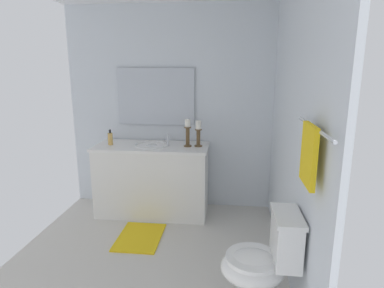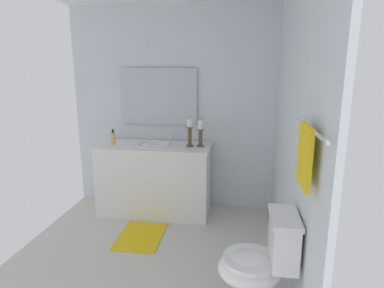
{
  "view_description": "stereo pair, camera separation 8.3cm",
  "coord_description": "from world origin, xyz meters",
  "px_view_note": "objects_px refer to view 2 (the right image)",
  "views": [
    {
      "loc": [
        2.71,
        0.71,
        1.71
      ],
      "look_at": [
        -0.08,
        0.39,
        1.06
      ],
      "focal_mm": 30.3,
      "sensor_mm": 36.0,
      "label": 1
    },
    {
      "loc": [
        2.7,
        0.79,
        1.71
      ],
      "look_at": [
        -0.08,
        0.39,
        1.06
      ],
      "focal_mm": 30.3,
      "sensor_mm": 36.0,
      "label": 2
    }
  ],
  "objects_px": {
    "candle_holder_tall": "(200,133)",
    "bath_mat": "(141,236)",
    "towel_near_vanity": "(305,156)",
    "soap_bottle": "(113,138)",
    "sink_basin": "(154,148)",
    "vanity_cabinet": "(155,179)",
    "mirror": "(159,97)",
    "towel_bar": "(310,129)",
    "toilet": "(259,264)",
    "candle_holder_short": "(190,132)"
  },
  "relations": [
    {
      "from": "sink_basin",
      "to": "vanity_cabinet",
      "type": "bearing_deg",
      "value": -90.0
    },
    {
      "from": "vanity_cabinet",
      "to": "candle_holder_tall",
      "type": "height_order",
      "value": "candle_holder_tall"
    },
    {
      "from": "towel_near_vanity",
      "to": "soap_bottle",
      "type": "bearing_deg",
      "value": -132.59
    },
    {
      "from": "toilet",
      "to": "sink_basin",
      "type": "bearing_deg",
      "value": -142.69
    },
    {
      "from": "bath_mat",
      "to": "vanity_cabinet",
      "type": "bearing_deg",
      "value": -180.0
    },
    {
      "from": "toilet",
      "to": "bath_mat",
      "type": "distance_m",
      "value": 1.49
    },
    {
      "from": "mirror",
      "to": "bath_mat",
      "type": "relative_size",
      "value": 1.57
    },
    {
      "from": "towel_bar",
      "to": "mirror",
      "type": "bearing_deg",
      "value": -145.51
    },
    {
      "from": "candle_holder_tall",
      "to": "soap_bottle",
      "type": "height_order",
      "value": "candle_holder_tall"
    },
    {
      "from": "vanity_cabinet",
      "to": "mirror",
      "type": "xyz_separation_m",
      "value": [
        -0.28,
        0.0,
        0.96
      ]
    },
    {
      "from": "towel_near_vanity",
      "to": "bath_mat",
      "type": "relative_size",
      "value": 0.6
    },
    {
      "from": "toilet",
      "to": "towel_bar",
      "type": "bearing_deg",
      "value": 46.7
    },
    {
      "from": "candle_holder_tall",
      "to": "vanity_cabinet",
      "type": "bearing_deg",
      "value": -88.92
    },
    {
      "from": "soap_bottle",
      "to": "towel_bar",
      "type": "bearing_deg",
      "value": 47.69
    },
    {
      "from": "soap_bottle",
      "to": "sink_basin",
      "type": "bearing_deg",
      "value": 92.89
    },
    {
      "from": "mirror",
      "to": "candle_holder_tall",
      "type": "height_order",
      "value": "mirror"
    },
    {
      "from": "vanity_cabinet",
      "to": "towel_near_vanity",
      "type": "distance_m",
      "value": 2.33
    },
    {
      "from": "candle_holder_tall",
      "to": "soap_bottle",
      "type": "distance_m",
      "value": 1.04
    },
    {
      "from": "vanity_cabinet",
      "to": "candle_holder_short",
      "type": "height_order",
      "value": "candle_holder_short"
    },
    {
      "from": "sink_basin",
      "to": "candle_holder_short",
      "type": "relative_size",
      "value": 1.28
    },
    {
      "from": "toilet",
      "to": "towel_bar",
      "type": "relative_size",
      "value": 0.99
    },
    {
      "from": "soap_bottle",
      "to": "towel_near_vanity",
      "type": "xyz_separation_m",
      "value": [
        1.69,
        1.84,
        0.31
      ]
    },
    {
      "from": "sink_basin",
      "to": "toilet",
      "type": "relative_size",
      "value": 0.54
    },
    {
      "from": "candle_holder_tall",
      "to": "towel_bar",
      "type": "relative_size",
      "value": 0.39
    },
    {
      "from": "candle_holder_short",
      "to": "towel_bar",
      "type": "relative_size",
      "value": 0.41
    },
    {
      "from": "candle_holder_tall",
      "to": "bath_mat",
      "type": "distance_m",
      "value": 1.3
    },
    {
      "from": "vanity_cabinet",
      "to": "toilet",
      "type": "bearing_deg",
      "value": 37.33
    },
    {
      "from": "sink_basin",
      "to": "candle_holder_tall",
      "type": "height_order",
      "value": "candle_holder_tall"
    },
    {
      "from": "bath_mat",
      "to": "towel_near_vanity",
      "type": "bearing_deg",
      "value": 51.13
    },
    {
      "from": "soap_bottle",
      "to": "toilet",
      "type": "xyz_separation_m",
      "value": [
        1.48,
        1.63,
        -0.55
      ]
    },
    {
      "from": "toilet",
      "to": "bath_mat",
      "type": "height_order",
      "value": "toilet"
    },
    {
      "from": "soap_bottle",
      "to": "towel_bar",
      "type": "relative_size",
      "value": 0.24
    },
    {
      "from": "vanity_cabinet",
      "to": "towel_near_vanity",
      "type": "xyz_separation_m",
      "value": [
        1.72,
        1.35,
        0.8
      ]
    },
    {
      "from": "towel_near_vanity",
      "to": "towel_bar",
      "type": "bearing_deg",
      "value": 90.0
    },
    {
      "from": "soap_bottle",
      "to": "bath_mat",
      "type": "bearing_deg",
      "value": 39.01
    },
    {
      "from": "candle_holder_short",
      "to": "sink_basin",
      "type": "bearing_deg",
      "value": -90.57
    },
    {
      "from": "soap_bottle",
      "to": "candle_holder_short",
      "type": "bearing_deg",
      "value": 91.28
    },
    {
      "from": "vanity_cabinet",
      "to": "candle_holder_tall",
      "type": "bearing_deg",
      "value": 91.08
    },
    {
      "from": "vanity_cabinet",
      "to": "candle_holder_tall",
      "type": "distance_m",
      "value": 0.8
    },
    {
      "from": "soap_bottle",
      "to": "towel_near_vanity",
      "type": "relative_size",
      "value": 0.5
    },
    {
      "from": "vanity_cabinet",
      "to": "towel_near_vanity",
      "type": "relative_size",
      "value": 3.68
    },
    {
      "from": "mirror",
      "to": "towel_near_vanity",
      "type": "xyz_separation_m",
      "value": [
        2.0,
        1.35,
        -0.16
      ]
    },
    {
      "from": "mirror",
      "to": "sink_basin",
      "type": "bearing_deg",
      "value": 0.2
    },
    {
      "from": "soap_bottle",
      "to": "candle_holder_tall",
      "type": "bearing_deg",
      "value": 91.94
    },
    {
      "from": "candle_holder_short",
      "to": "towel_bar",
      "type": "bearing_deg",
      "value": 28.93
    },
    {
      "from": "sink_basin",
      "to": "mirror",
      "type": "bearing_deg",
      "value": -179.8
    },
    {
      "from": "vanity_cabinet",
      "to": "towel_bar",
      "type": "height_order",
      "value": "towel_bar"
    },
    {
      "from": "mirror",
      "to": "towel_near_vanity",
      "type": "bearing_deg",
      "value": 34.14
    },
    {
      "from": "vanity_cabinet",
      "to": "toilet",
      "type": "height_order",
      "value": "vanity_cabinet"
    },
    {
      "from": "vanity_cabinet",
      "to": "mirror",
      "type": "height_order",
      "value": "mirror"
    }
  ]
}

